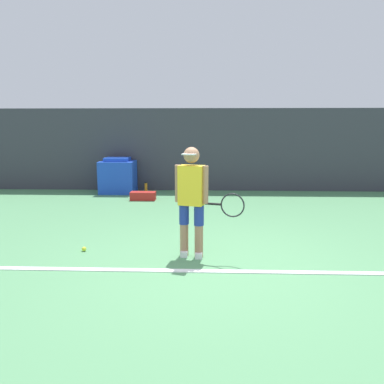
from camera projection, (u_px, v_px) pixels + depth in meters
ground_plane at (215, 265)px, 5.01m from camera, size 24.00×24.00×0.00m
back_wall at (211, 150)px, 10.61m from camera, size 24.00×0.10×2.32m
court_baseline at (216, 271)px, 4.77m from camera, size 21.60×0.10×0.01m
tennis_player at (193, 197)px, 5.20m from camera, size 0.96×0.37×1.55m
tennis_ball at (84, 249)px, 5.55m from camera, size 0.07×0.07×0.07m
covered_chair at (118, 176)px, 10.35m from camera, size 0.94×0.78×0.98m
equipment_bag at (143, 196)px, 9.37m from camera, size 0.63×0.28×0.21m
water_bottle at (146, 187)px, 10.57m from camera, size 0.09×0.09×0.26m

